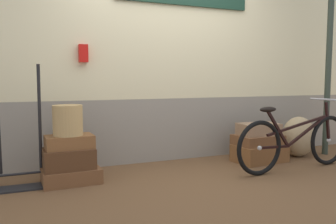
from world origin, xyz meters
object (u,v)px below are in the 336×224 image
suitcase_0 (71,175)px  suitcase_3 (259,153)px  bicycle (296,142)px  luggage_trolley (21,157)px  wicker_basket (68,120)px  suitcase_4 (258,140)px  burlap_sack (298,137)px  suitcase_1 (69,158)px  suitcase_2 (69,142)px  suitcase_5 (259,129)px

suitcase_0 → suitcase_3: (2.35, 0.01, 0.03)m
bicycle → suitcase_3: bearing=105.1°
suitcase_0 → luggage_trolley: bearing=170.6°
wicker_basket → suitcase_3: bearing=-0.5°
suitcase_4 → burlap_sack: (0.68, 0.01, -0.01)m
bicycle → suitcase_1: bearing=168.9°
suitcase_0 → wicker_basket: wicker_basket is taller
suitcase_2 → burlap_sack: 3.03m
suitcase_0 → wicker_basket: size_ratio=1.84×
suitcase_0 → suitcase_1: size_ratio=1.14×
suitcase_0 → wicker_basket: 0.57m
suitcase_2 → bicycle: bicycle is taller
suitcase_2 → luggage_trolley: (-0.46, 0.03, -0.13)m
luggage_trolley → suitcase_2: bearing=-3.5°
burlap_sack → bicycle: 0.76m
burlap_sack → suitcase_2: bearing=-179.7°
suitcase_5 → suitcase_2: bearing=-174.8°
suitcase_1 → luggage_trolley: size_ratio=0.42×
burlap_sack → suitcase_5: bearing=-178.5°
suitcase_0 → suitcase_5: (2.34, 0.03, 0.34)m
luggage_trolley → suitcase_4: bearing=-0.4°
suitcase_2 → suitcase_5: bearing=-2.9°
suitcase_0 → suitcase_3: bearing=-2.0°
wicker_basket → suitcase_0: bearing=-58.1°
suitcase_5 → bicycle: size_ratio=0.29×
suitcase_0 → suitcase_1: suitcase_1 is taller
wicker_basket → bicycle: (2.50, -0.51, -0.31)m
suitcase_0 → burlap_sack: 3.03m
suitcase_0 → suitcase_5: bearing=-1.5°
suitcase_2 → suitcase_4: size_ratio=0.80×
suitcase_3 → luggage_trolley: luggage_trolley is taller
luggage_trolley → suitcase_5: bearing=-0.6°
suitcase_3 → suitcase_4: size_ratio=1.09×
suitcase_4 → wicker_basket: (-2.36, -0.01, 0.36)m
wicker_basket → burlap_sack: bearing=0.4°
suitcase_0 → suitcase_4: size_ratio=0.97×
suitcase_3 → suitcase_5: suitcase_5 is taller
suitcase_2 → bicycle: size_ratio=0.28×
suitcase_1 → burlap_sack: bearing=-0.5°
luggage_trolley → wicker_basket: bearing=-4.1°
suitcase_2 → burlap_sack: bearing=-2.6°
suitcase_1 → wicker_basket: 0.39m
burlap_sack → bicycle: bicycle is taller
burlap_sack → suitcase_4: bearing=-179.1°
luggage_trolley → suitcase_1: bearing=-6.6°
suitcase_0 → suitcase_4: (2.34, 0.04, 0.20)m
suitcase_4 → burlap_sack: size_ratio=1.07×
suitcase_4 → bicycle: bearing=-78.3°
suitcase_0 → burlap_sack: (3.02, 0.05, 0.20)m
suitcase_1 → suitcase_2: size_ratio=1.06×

